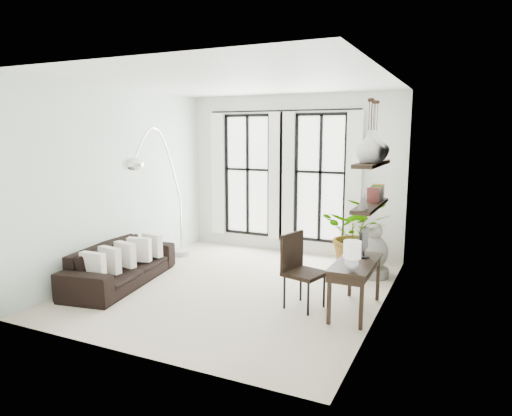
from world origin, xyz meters
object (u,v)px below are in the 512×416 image
Objects in this scene: plant at (359,234)px; buddha at (374,255)px; desk_chair at (299,265)px; sofa at (121,264)px; arc_lamp at (158,160)px; desk at (355,265)px.

buddha is (0.32, -0.23, -0.28)m from plant.
buddha is at bearing 83.98° from desk_chair.
buddha is at bearing -35.64° from plant.
desk_chair is 1.14× the size of buddha.
sofa is 0.88× the size of arc_lamp.
buddha is at bearing 17.70° from arc_lamp.
desk is 0.78m from desk_chair.
desk_chair is 3.26m from arc_lamp.
arc_lamp is (-3.65, 0.60, 1.29)m from desk.
desk_chair is at bearing -13.17° from arc_lamp.
desk_chair is at bearing -174.63° from desk.
arc_lamp reaches higher than desk.
plant is at bearing 94.52° from desk_chair.
desk_chair is 1.96m from buddha.
desk is 0.48× the size of arc_lamp.
desk is (0.38, -1.97, 0.01)m from plant.
desk is at bearing -93.92° from sofa.
plant is at bearing 144.36° from buddha.
arc_lamp is at bearing -15.45° from sofa.
buddha reaches higher than sofa.
arc_lamp reaches higher than desk_chair.
desk_chair is at bearing -93.89° from sofa.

